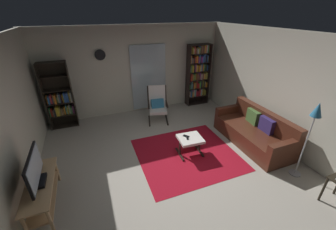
{
  "coord_description": "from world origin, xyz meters",
  "views": [
    {
      "loc": [
        -1.35,
        -3.26,
        2.98
      ],
      "look_at": [
        0.21,
        0.75,
        0.78
      ],
      "focal_mm": 22.3,
      "sensor_mm": 36.0,
      "label": 1
    }
  ],
  "objects": [
    {
      "name": "ground_plane",
      "position": [
        0.0,
        0.0,
        0.0
      ],
      "size": [
        7.02,
        7.02,
        0.0
      ],
      "primitive_type": "plane",
      "color": "#B2AA9C"
    },
    {
      "name": "wall_back",
      "position": [
        0.0,
        2.9,
        1.3
      ],
      "size": [
        5.6,
        0.06,
        2.6
      ],
      "primitive_type": "cube",
      "color": "beige",
      "rests_on": "ground"
    },
    {
      "name": "wall_left",
      "position": [
        -2.7,
        0.0,
        1.3
      ],
      "size": [
        0.06,
        6.0,
        2.6
      ],
      "primitive_type": "cube",
      "color": "beige",
      "rests_on": "ground"
    },
    {
      "name": "wall_right",
      "position": [
        2.7,
        0.0,
        1.3
      ],
      "size": [
        0.06,
        6.0,
        2.6
      ],
      "primitive_type": "cube",
      "color": "beige",
      "rests_on": "ground"
    },
    {
      "name": "glass_door_panel",
      "position": [
        0.38,
        2.83,
        1.05
      ],
      "size": [
        1.1,
        0.01,
        2.0
      ],
      "primitive_type": "cube",
      "color": "silver"
    },
    {
      "name": "area_rug",
      "position": [
        0.44,
        0.16,
        0.0
      ],
      "size": [
        2.17,
        2.03,
        0.01
      ],
      "primitive_type": "cube",
      "color": "#AA1123",
      "rests_on": "ground"
    },
    {
      "name": "tv_stand",
      "position": [
        -2.37,
        -0.24,
        0.34
      ],
      "size": [
        0.4,
        1.25,
        0.51
      ],
      "color": "tan",
      "rests_on": "ground"
    },
    {
      "name": "television",
      "position": [
        -2.37,
        -0.23,
        0.76
      ],
      "size": [
        0.2,
        0.84,
        0.54
      ],
      "color": "black",
      "rests_on": "tv_stand"
    },
    {
      "name": "bookshelf_near_tv",
      "position": [
        -2.19,
        2.62,
        0.81
      ],
      "size": [
        0.69,
        0.3,
        1.81
      ],
      "color": "black",
      "rests_on": "ground"
    },
    {
      "name": "bookshelf_near_sofa",
      "position": [
        2.01,
        2.68,
        1.06
      ],
      "size": [
        0.75,
        0.3,
        2.0
      ],
      "color": "black",
      "rests_on": "ground"
    },
    {
      "name": "leather_sofa",
      "position": [
        2.17,
        0.01,
        0.3
      ],
      "size": [
        0.84,
        1.99,
        0.81
      ],
      "color": "#502619",
      "rests_on": "ground"
    },
    {
      "name": "lounge_armchair",
      "position": [
        0.37,
        2.01,
        0.53
      ],
      "size": [
        0.7,
        0.77,
        1.02
      ],
      "color": "black",
      "rests_on": "ground"
    },
    {
      "name": "ottoman",
      "position": [
        0.52,
        0.18,
        0.35
      ],
      "size": [
        0.55,
        0.51,
        0.42
      ],
      "color": "white",
      "rests_on": "ground"
    },
    {
      "name": "tv_remote",
      "position": [
        0.45,
        0.2,
        0.43
      ],
      "size": [
        0.08,
        0.15,
        0.02
      ],
      "primitive_type": "cube",
      "rotation": [
        0.0,
        0.0,
        -0.28
      ],
      "color": "black",
      "rests_on": "ottoman"
    },
    {
      "name": "cell_phone",
      "position": [
        0.46,
        0.27,
        0.42
      ],
      "size": [
        0.14,
        0.15,
        0.01
      ],
      "primitive_type": "cube",
      "rotation": [
        0.0,
        0.0,
        0.67
      ],
      "color": "black",
      "rests_on": "ottoman"
    },
    {
      "name": "floor_lamp_by_sofa",
      "position": [
        2.2,
        -1.2,
        1.25
      ],
      "size": [
        0.22,
        0.22,
        1.57
      ],
      "color": "#A5A5AD",
      "rests_on": "ground"
    },
    {
      "name": "wall_clock",
      "position": [
        -0.97,
        2.82,
        1.85
      ],
      "size": [
        0.29,
        0.03,
        0.29
      ],
      "color": "silver"
    }
  ]
}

